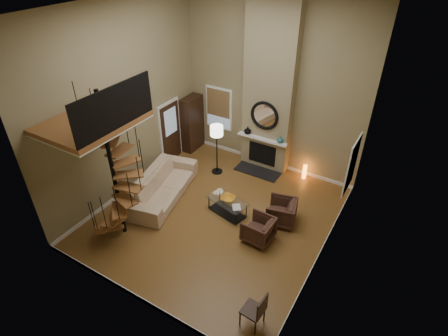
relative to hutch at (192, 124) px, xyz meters
The scene contains 33 objects.
ground 4.05m from the hutch, 45.30° to the right, with size 6.00×6.50×0.01m, color olive.
back_wall 3.33m from the hutch, ahead, with size 6.00×0.02×5.50m, color #8C805A.
front_wall 6.89m from the hutch, 65.41° to the right, with size 6.00×0.02×5.50m, color #8C805A.
left_wall 3.33m from the hutch, 94.75° to the right, with size 0.02×6.50×5.50m, color #8C805A.
right_wall 6.66m from the hutch, 25.87° to the right, with size 0.02×6.50×5.50m, color #8C805A.
ceiling 6.01m from the hutch, 45.30° to the right, with size 6.00×6.50×0.01m, color silver.
baseboard_back 2.94m from the hutch, ahead, with size 6.00×0.02×0.12m, color white.
baseboard_front 6.70m from the hutch, 65.37° to the right, with size 6.00×0.02×0.12m, color white.
baseboard_left 2.94m from the hutch, 94.54° to the right, with size 0.02×6.50×0.12m, color white.
baseboard_right 6.46m from the hutch, 25.91° to the right, with size 0.02×6.50×0.12m, color white.
chimney_breast 3.31m from the hutch, ahead, with size 1.60×0.38×5.50m, color #8C7E5B.
hearth 2.93m from the hutch, ahead, with size 1.50×0.60×0.04m, color black.
firebox 2.80m from the hutch, ahead, with size 0.95×0.02×0.72m, color black.
mantel 2.78m from the hutch, ahead, with size 1.70×0.18×0.06m, color white.
mirror_frame 2.94m from the hutch, ahead, with size 0.94×0.94×0.10m, color black.
mirror_disc 2.94m from the hutch, ahead, with size 0.80×0.80×0.01m, color white.
vase_left 2.25m from the hutch, ahead, with size 0.24×0.24×0.25m, color black.
vase_right 3.38m from the hutch, ahead, with size 0.20×0.20×0.21m, color #1C5B62.
window_back 1.18m from the hutch, 26.10° to the left, with size 1.02×0.06×1.52m.
window_right 5.84m from the hutch, ahead, with size 0.06×1.02×1.52m.
entry_door 1.02m from the hutch, 100.62° to the right, with size 0.10×1.05×2.16m.
loft 5.18m from the hutch, 81.06° to the right, with size 1.70×2.20×1.09m.
spiral_stair 4.77m from the hutch, 77.87° to the right, with size 1.47×1.47×4.06m.
hutch is the anchor object (origin of this frame).
sofa 3.03m from the hutch, 72.67° to the right, with size 2.85×1.11×0.83m, color #CDAF8E.
armchair_near 4.98m from the hutch, 24.89° to the right, with size 0.76×0.78×0.71m, color #482B21.
armchair_far 5.26m from the hutch, 35.59° to the right, with size 0.72×0.74×0.67m, color #482B21.
coffee_table 3.96m from the hutch, 40.64° to the right, with size 1.27×0.82×0.44m.
bowl 3.90m from the hutch, 40.08° to the right, with size 0.39×0.39×0.10m, color gold.
book 4.30m from the hutch, 39.11° to the right, with size 0.22×0.29×0.03m, color gray.
floor_lamp 1.91m from the hutch, 29.53° to the right, with size 0.41×0.41×1.71m.
accent_lamp 4.29m from the hutch, ahead, with size 0.13×0.13×0.47m, color orange.
side_chair 7.45m from the hutch, 45.16° to the right, with size 0.46×0.44×0.93m.
Camera 1 is at (4.18, -6.58, 6.86)m, focal length 29.06 mm.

